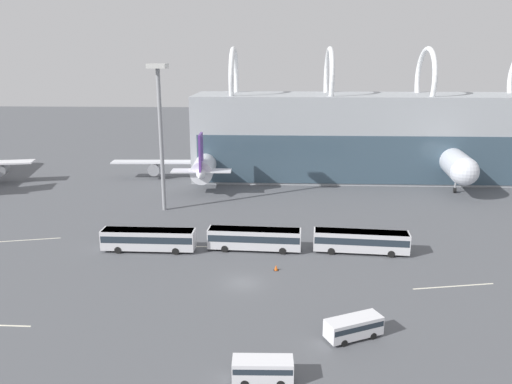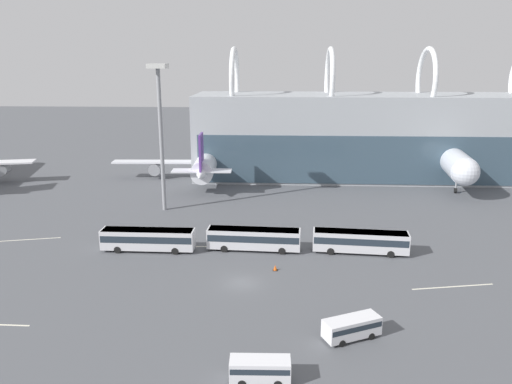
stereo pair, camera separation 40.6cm
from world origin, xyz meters
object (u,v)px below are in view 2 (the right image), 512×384
object	(u,v)px
airliner_parked_remote	(445,153)
traffic_cone_0	(275,268)
airliner_at_gate_far	(209,158)
service_van_foreground	(352,326)
floodlight_mast	(160,113)
shuttle_bus_1	(254,238)
shuttle_bus_2	(360,240)
service_van_crossing	(260,368)
shuttle_bus_0	(148,238)

from	to	relation	value
airliner_parked_remote	traffic_cone_0	bearing A→B (deg)	-28.93
airliner_at_gate_far	service_van_foreground	world-z (taller)	airliner_at_gate_far
airliner_at_gate_far	floodlight_mast	xyz separation A→B (m)	(-4.72, -25.29, 12.97)
shuttle_bus_1	shuttle_bus_2	bearing A→B (deg)	1.65
service_van_crossing	floodlight_mast	bearing A→B (deg)	109.95
shuttle_bus_2	shuttle_bus_1	bearing A→B (deg)	-176.65
airliner_parked_remote	traffic_cone_0	size ratio (longest dim) A/B	60.67
shuttle_bus_0	shuttle_bus_1	bearing A→B (deg)	4.22
shuttle_bus_2	traffic_cone_0	distance (m)	13.61
service_van_foreground	service_van_crossing	distance (m)	11.24
shuttle_bus_0	traffic_cone_0	world-z (taller)	shuttle_bus_0
airliner_parked_remote	floodlight_mast	bearing A→B (deg)	-58.18
shuttle_bus_0	shuttle_bus_1	xyz separation A→B (m)	(14.99, 0.95, 0.00)
service_van_crossing	traffic_cone_0	size ratio (longest dim) A/B	7.16
traffic_cone_0	shuttle_bus_1	bearing A→B (deg)	114.56
shuttle_bus_2	traffic_cone_0	world-z (taller)	shuttle_bus_2
service_van_foreground	floodlight_mast	size ratio (longest dim) A/B	0.24
shuttle_bus_2	traffic_cone_0	xyz separation A→B (m)	(-11.84, -6.53, -1.51)
shuttle_bus_1	service_van_crossing	size ratio (longest dim) A/B	2.55
airliner_at_gate_far	shuttle_bus_0	distance (m)	45.10
service_van_foreground	service_van_crossing	bearing A→B (deg)	14.43
airliner_at_gate_far	shuttle_bus_2	size ratio (longest dim) A/B	3.27
service_van_foreground	shuttle_bus_0	bearing A→B (deg)	-65.14
airliner_at_gate_far	shuttle_bus_2	bearing A→B (deg)	-150.59
floodlight_mast	service_van_foreground	bearing A→B (deg)	-55.97
airliner_at_gate_far	shuttle_bus_0	bearing A→B (deg)	174.44
service_van_crossing	floodlight_mast	xyz separation A→B (m)	(-19.26, 48.53, 16.20)
service_van_crossing	floodlight_mast	size ratio (longest dim) A/B	0.20
airliner_parked_remote	service_van_crossing	bearing A→B (deg)	-20.59
floodlight_mast	service_van_crossing	bearing A→B (deg)	-68.35
shuttle_bus_2	service_van_crossing	size ratio (longest dim) A/B	2.56
airliner_parked_remote	shuttle_bus_1	bearing A→B (deg)	-35.02
shuttle_bus_1	service_van_foreground	size ratio (longest dim) A/B	2.20
airliner_parked_remote	traffic_cone_0	xyz separation A→B (m)	(-37.62, -53.22, -5.35)
service_van_foreground	service_van_crossing	xyz separation A→B (m)	(-8.68, -7.14, -0.04)
service_van_foreground	floodlight_mast	world-z (taller)	floodlight_mast
airliner_parked_remote	shuttle_bus_0	xyz separation A→B (m)	(-55.75, -47.28, -3.84)
shuttle_bus_0	shuttle_bus_2	xyz separation A→B (m)	(29.97, 0.60, 0.00)
shuttle_bus_0	service_van_crossing	distance (m)	33.56
shuttle_bus_1	service_van_foreground	distance (m)	25.12
traffic_cone_0	airliner_at_gate_far	bearing A→B (deg)	107.02
airliner_parked_remote	shuttle_bus_1	size ratio (longest dim) A/B	3.32
service_van_crossing	shuttle_bus_1	bearing A→B (deg)	92.36
airliner_at_gate_far	shuttle_bus_2	distance (m)	52.21
airliner_at_gate_far	airliner_parked_remote	size ratio (longest dim) A/B	0.99
shuttle_bus_1	airliner_parked_remote	bearing A→B (deg)	51.66
shuttle_bus_1	traffic_cone_0	distance (m)	7.72
shuttle_bus_0	airliner_parked_remote	bearing A→B (deg)	40.89
airliner_parked_remote	traffic_cone_0	distance (m)	65.39
shuttle_bus_0	shuttle_bus_1	size ratio (longest dim) A/B	0.99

